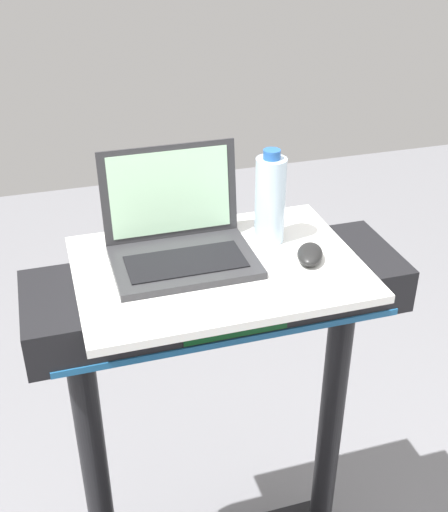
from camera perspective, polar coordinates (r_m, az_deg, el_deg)
desk_board at (r=1.51m, az=-0.55°, el=-1.06°), size 0.66×0.47×0.02m
laptop at (r=1.51m, az=-3.95°, el=1.56°), size 0.33×0.26×0.24m
computer_mouse at (r=1.52m, az=7.57°, el=0.17°), size 0.10×0.12×0.03m
water_bottle at (r=1.56m, az=4.08°, el=5.00°), size 0.07×0.07×0.24m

